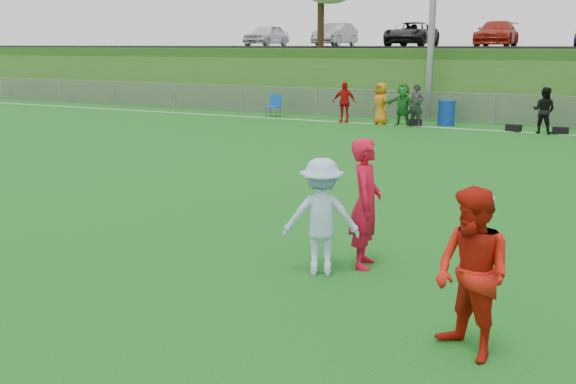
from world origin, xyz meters
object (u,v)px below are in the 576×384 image
Objects in this scene: player_red_center at (472,274)px; player_blue at (321,217)px; frisbee at (485,198)px; player_red_left at (366,203)px; recycling_bin at (446,113)px.

player_red_center is 1.08× the size of player_blue.
frisbee is (-0.39, 3.05, 0.11)m from player_red_center.
player_red_left is 1.77m from frisbee.
player_red_left is at bearing -150.59° from frisbee.
frisbee is at bearing -167.53° from player_blue.
recycling_bin is (-4.67, 19.68, -0.40)m from player_red_center.
frisbee is at bearing 133.53° from player_red_center.
player_red_center reaches higher than recycling_bin.
player_red_left reaches higher than player_blue.
player_red_center is (1.93, -2.18, -0.05)m from player_red_left.
recycling_bin is (-2.29, 18.08, -0.33)m from player_blue.
player_blue is 18.23m from recycling_bin.
recycling_bin is at bearing 104.44° from frisbee.
player_blue is at bearing -144.03° from frisbee.
player_red_left is 1.87× the size of recycling_bin.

